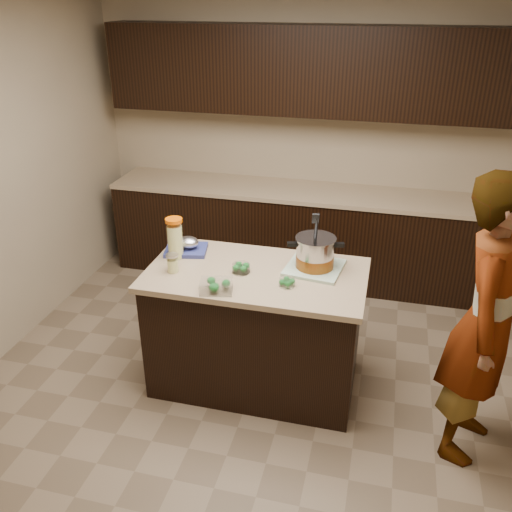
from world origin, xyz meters
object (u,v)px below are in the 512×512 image
(stock_pot, at_px, (315,254))
(lemonade_pitcher, at_px, (175,240))
(person, at_px, (487,323))
(island, at_px, (256,328))

(stock_pot, height_order, lemonade_pitcher, stock_pot)
(person, bearing_deg, lemonade_pitcher, 99.32)
(island, bearing_deg, person, -10.29)
(island, height_order, lemonade_pitcher, lemonade_pitcher)
(lemonade_pitcher, bearing_deg, stock_pot, 3.36)
(lemonade_pitcher, bearing_deg, island, -8.04)
(island, height_order, person, person)
(island, distance_m, stock_pot, 0.68)
(island, distance_m, person, 1.51)
(island, xyz_separation_m, lemonade_pitcher, (-0.60, 0.08, 0.58))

